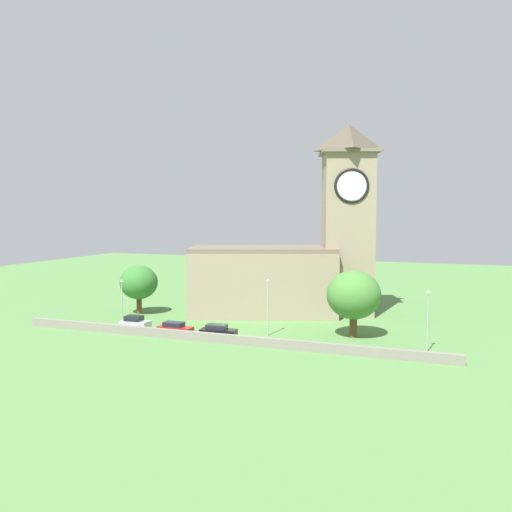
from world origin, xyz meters
The scene contains 11 objects.
ground_plane centered at (0.00, 15.00, 0.00)m, with size 200.00×200.00×0.00m, color #517F42.
church centered at (3.41, 18.76, 9.15)m, with size 31.14×19.40×30.07m.
quay_barrier centered at (0.00, -3.42, 0.58)m, with size 58.32×0.70×1.16m, color gray.
car_silver centered at (-14.15, -0.40, 0.96)m, with size 4.15×2.27×1.90m.
car_red centered at (-7.39, -1.15, 0.84)m, with size 4.80×2.09×1.65m.
car_black centered at (-1.19, -0.83, 0.88)m, with size 4.94×2.55×1.73m.
streetlamp_west_end centered at (-17.12, 0.95, 4.50)m, with size 0.44×0.44×6.69m.
streetlamp_west_mid centered at (4.56, 2.49, 4.99)m, with size 0.44×0.44×7.56m.
streetlamp_central centered at (24.90, 0.97, 4.84)m, with size 0.44×0.44×7.29m.
tree_riverside_west centered at (15.34, 5.57, 5.59)m, with size 7.07×7.07×8.81m.
tree_by_tower centered at (-19.97, 9.77, 5.07)m, with size 6.02×6.02×7.82m.
Camera 1 is at (28.49, -65.32, 16.63)m, focal length 38.59 mm.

